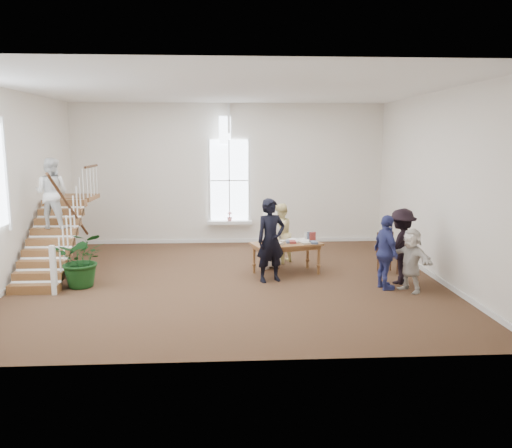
{
  "coord_description": "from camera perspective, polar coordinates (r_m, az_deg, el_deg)",
  "views": [
    {
      "loc": [
        -0.05,
        -11.7,
        3.35
      ],
      "look_at": [
        0.64,
        0.4,
        1.3
      ],
      "focal_mm": 35.0,
      "sensor_mm": 36.0,
      "label": 1
    }
  ],
  "objects": [
    {
      "name": "room_shell",
      "position": [
        16.36,
        -3.02,
        -0.79
      ],
      "size": [
        10.49,
        10.0,
        10.0
      ],
      "color": "silver",
      "rests_on": "ground"
    },
    {
      "name": "woman_cluster_a",
      "position": [
        11.61,
        14.63,
        -3.16
      ],
      "size": [
        0.56,
        1.05,
        1.7
      ],
      "primitive_type": "imported",
      "rotation": [
        0.0,
        0.0,
        1.72
      ],
      "color": "navy",
      "rests_on": "ground"
    },
    {
      "name": "floor_plant",
      "position": [
        12.13,
        -19.23,
        -3.82
      ],
      "size": [
        1.24,
        1.1,
        1.3
      ],
      "primitive_type": "imported",
      "rotation": [
        0.0,
        0.0,
        0.08
      ],
      "color": "#133C15",
      "rests_on": "ground"
    },
    {
      "name": "elderly_woman",
      "position": [
        13.09,
        1.66,
        -1.71
      ],
      "size": [
        0.9,
        0.77,
        1.56
      ],
      "primitive_type": "imported",
      "rotation": [
        0.0,
        0.0,
        3.58
      ],
      "color": "silver",
      "rests_on": "ground"
    },
    {
      "name": "woman_cluster_c",
      "position": [
        11.62,
        17.28,
        -3.95
      ],
      "size": [
        1.0,
        1.37,
        1.43
      ],
      "primitive_type": "imported",
      "rotation": [
        0.0,
        0.0,
        5.21
      ],
      "color": "silver",
      "rests_on": "ground"
    },
    {
      "name": "woman_cluster_b",
      "position": [
        12.18,
        16.26,
        -2.45
      ],
      "size": [
        1.31,
        1.24,
        1.78
      ],
      "primitive_type": "imported",
      "rotation": [
        0.0,
        0.0,
        3.83
      ],
      "color": "black",
      "rests_on": "ground"
    },
    {
      "name": "library_table",
      "position": [
        12.56,
        3.53,
        -2.53
      ],
      "size": [
        1.87,
        1.29,
        0.86
      ],
      "rotation": [
        0.0,
        0.0,
        0.28
      ],
      "color": "brown",
      "rests_on": "ground"
    },
    {
      "name": "side_chair",
      "position": [
        13.17,
        14.7,
        -2.9
      ],
      "size": [
        0.5,
        0.5,
        1.02
      ],
      "rotation": [
        0.0,
        0.0,
        0.15
      ],
      "color": "#3D2110",
      "rests_on": "ground"
    },
    {
      "name": "police_officer",
      "position": [
        11.82,
        1.7,
        -1.88
      ],
      "size": [
        0.85,
        0.71,
        2.0
      ],
      "primitive_type": "imported",
      "rotation": [
        0.0,
        0.0,
        0.37
      ],
      "color": "black",
      "rests_on": "ground"
    },
    {
      "name": "staircase",
      "position": [
        13.28,
        -22.09,
        1.41
      ],
      "size": [
        1.1,
        4.1,
        2.92
      ],
      "color": "brown",
      "rests_on": "ground"
    },
    {
      "name": "person_yellow",
      "position": [
        13.6,
        2.74,
        -1.11
      ],
      "size": [
        1.01,
        1.01,
        1.65
      ],
      "primitive_type": "imported",
      "rotation": [
        0.0,
        0.0,
        3.95
      ],
      "color": "#FBE79D",
      "rests_on": "ground"
    },
    {
      "name": "ground",
      "position": [
        12.17,
        -2.91,
        -6.39
      ],
      "size": [
        10.0,
        10.0,
        0.0
      ],
      "primitive_type": "plane",
      "color": "#422E1A",
      "rests_on": "ground"
    }
  ]
}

